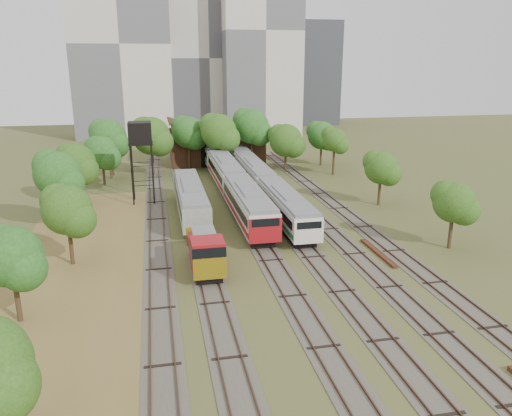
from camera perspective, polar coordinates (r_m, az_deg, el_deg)
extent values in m
plane|color=#475123|center=(36.83, 8.65, -11.86)|extent=(240.00, 240.00, 0.00)
cube|color=brown|center=(42.50, -19.20, -8.60)|extent=(14.00, 60.00, 0.04)
cube|color=#4C473D|center=(57.95, -11.31, -1.28)|extent=(2.60, 80.00, 0.06)
cube|color=#472D1E|center=(57.93, -12.02, -1.23)|extent=(0.08, 80.00, 0.14)
cube|color=#472D1E|center=(57.92, -10.60, -1.15)|extent=(0.08, 80.00, 0.14)
cube|color=#4C473D|center=(58.07, -7.36, -1.05)|extent=(2.60, 80.00, 0.06)
cube|color=#472D1E|center=(58.00, -8.07, -1.01)|extent=(0.08, 80.00, 0.14)
cube|color=#472D1E|center=(58.09, -6.66, -0.92)|extent=(0.08, 80.00, 0.14)
cube|color=#4C473D|center=(58.76, -1.52, -0.71)|extent=(2.60, 80.00, 0.06)
cube|color=#472D1E|center=(58.62, -2.21, -0.66)|extent=(0.08, 80.00, 0.14)
cube|color=#472D1E|center=(58.86, -0.84, -0.58)|extent=(0.08, 80.00, 0.14)
cube|color=#4C473D|center=(59.55, 2.27, -0.48)|extent=(2.60, 80.00, 0.06)
cube|color=#472D1E|center=(59.37, 1.60, -0.43)|extent=(0.08, 80.00, 0.14)
cube|color=#472D1E|center=(59.70, 2.94, -0.35)|extent=(0.08, 80.00, 0.14)
cube|color=#4C473D|center=(60.60, 5.94, -0.25)|extent=(2.60, 80.00, 0.06)
cube|color=#472D1E|center=(60.37, 5.30, -0.21)|extent=(0.08, 80.00, 0.14)
cube|color=#472D1E|center=(60.79, 6.59, -0.13)|extent=(0.08, 80.00, 0.14)
cube|color=#4C473D|center=(61.89, 9.48, -0.04)|extent=(2.60, 80.00, 0.06)
cube|color=#472D1E|center=(61.62, 8.86, 0.00)|extent=(0.08, 80.00, 0.14)
cube|color=#472D1E|center=(62.12, 10.10, 0.08)|extent=(0.08, 80.00, 0.14)
cube|color=black|center=(55.17, -0.85, -1.41)|extent=(2.38, 15.64, 0.86)
cube|color=silver|center=(54.65, -0.86, 0.37)|extent=(3.13, 17.00, 2.70)
cube|color=black|center=(54.57, -0.86, 0.69)|extent=(3.19, 15.64, 0.92)
cube|color=slate|center=(54.25, -0.87, 1.94)|extent=(2.88, 16.66, 0.39)
cube|color=maroon|center=(54.87, -0.86, -0.39)|extent=(3.19, 16.66, 0.49)
cube|color=maroon|center=(46.80, 1.07, -2.60)|extent=(3.17, 0.25, 2.43)
cube|color=black|center=(71.81, -3.47, 2.79)|extent=(2.38, 15.64, 0.86)
cube|color=silver|center=(71.41, -3.49, 4.18)|extent=(3.13, 17.00, 2.70)
cube|color=black|center=(71.34, -3.49, 4.43)|extent=(3.19, 15.64, 0.92)
cube|color=slate|center=(71.10, -3.51, 5.39)|extent=(2.88, 16.66, 0.39)
cube|color=maroon|center=(71.58, -3.48, 3.58)|extent=(3.19, 16.66, 0.49)
cube|color=black|center=(55.29, 3.38, -1.45)|extent=(2.16, 15.64, 0.79)
cube|color=silver|center=(54.81, 3.41, 0.17)|extent=(2.85, 17.00, 2.46)
cube|color=black|center=(54.73, 3.42, 0.46)|extent=(2.91, 15.64, 0.84)
cube|color=slate|center=(54.44, 3.44, 1.59)|extent=(2.62, 16.66, 0.35)
cube|color=#1C7040|center=(55.01, 3.40, -0.52)|extent=(2.91, 16.66, 0.44)
cube|color=silver|center=(47.13, 6.05, -2.80)|extent=(2.89, 0.25, 2.21)
cube|color=black|center=(71.70, -0.20, 2.76)|extent=(2.16, 15.64, 0.79)
cube|color=silver|center=(71.33, -0.20, 4.03)|extent=(2.85, 17.00, 2.46)
cube|color=black|center=(71.27, -0.21, 4.26)|extent=(2.91, 15.64, 0.84)
cube|color=slate|center=(71.05, -0.21, 5.14)|extent=(2.62, 16.66, 0.35)
cube|color=#1C7040|center=(71.49, -0.20, 3.49)|extent=(2.91, 16.66, 0.44)
cube|color=black|center=(88.53, -2.45, 5.38)|extent=(2.16, 15.64, 0.79)
cube|color=silver|center=(88.23, -2.46, 6.42)|extent=(2.85, 17.00, 2.46)
cube|color=black|center=(88.18, -2.47, 6.61)|extent=(2.91, 15.64, 0.84)
cube|color=slate|center=(88.00, -2.47, 7.32)|extent=(2.62, 16.66, 0.35)
cube|color=#1C7040|center=(88.36, -2.46, 5.98)|extent=(2.91, 16.66, 0.44)
cube|color=black|center=(89.76, -5.17, 5.50)|extent=(2.28, 14.72, 0.83)
cube|color=silver|center=(89.45, -5.20, 6.57)|extent=(3.00, 16.00, 2.59)
cube|color=black|center=(89.40, -5.20, 6.77)|extent=(3.06, 14.72, 0.88)
cube|color=slate|center=(89.21, -5.22, 7.51)|extent=(2.76, 15.68, 0.37)
cube|color=#1C7040|center=(89.58, -5.19, 6.12)|extent=(3.06, 15.68, 0.47)
cube|color=silver|center=(81.71, -4.55, 5.56)|extent=(3.04, 0.25, 2.33)
cube|color=black|center=(43.93, -5.84, -6.28)|extent=(2.16, 7.20, 0.89)
cube|color=maroon|center=(44.23, -5.99, -4.48)|extent=(2.46, 4.40, 1.48)
cube|color=maroon|center=(40.87, -5.53, -5.37)|extent=(2.66, 2.56, 2.66)
cube|color=black|center=(40.63, -5.55, -4.54)|extent=(2.70, 2.61, 0.89)
cube|color=gold|center=(39.87, -5.29, -6.94)|extent=(2.66, 0.20, 1.77)
cube|color=gold|center=(47.20, -6.38, -3.19)|extent=(2.66, 0.20, 1.77)
cube|color=slate|center=(42.93, -5.95, -2.83)|extent=(1.97, 3.60, 0.20)
cube|color=black|center=(58.57, -7.43, -0.51)|extent=(2.25, 16.56, 0.82)
cube|color=gray|center=(58.10, -7.49, 1.08)|extent=(2.97, 18.00, 2.56)
cube|color=black|center=(58.02, -7.50, 1.37)|extent=(3.03, 16.56, 0.87)
cube|color=slate|center=(57.73, -7.54, 2.48)|extent=(2.73, 17.64, 0.37)
cylinder|color=black|center=(63.48, -13.99, 3.56)|extent=(0.19, 0.19, 7.46)
cylinder|color=black|center=(63.42, -11.71, 3.70)|extent=(0.19, 0.19, 7.46)
cylinder|color=black|center=(65.94, -13.92, 4.04)|extent=(0.19, 0.19, 7.46)
cylinder|color=black|center=(65.88, -11.72, 4.17)|extent=(0.19, 0.19, 7.46)
cube|color=black|center=(63.97, -13.05, 7.22)|extent=(2.94, 2.94, 0.20)
cube|color=black|center=(63.78, -13.13, 8.43)|extent=(2.80, 2.80, 2.52)
cube|color=#512717|center=(48.23, 13.76, -4.99)|extent=(0.45, 7.14, 0.23)
cube|color=#3C1D16|center=(90.14, -4.62, 7.07)|extent=(16.00, 11.00, 5.50)
cube|color=#3C1D16|center=(89.27, -7.25, 9.07)|extent=(8.45, 11.55, 2.96)
cube|color=#3C1D16|center=(90.22, -2.12, 9.27)|extent=(8.45, 11.55, 2.96)
cube|color=black|center=(84.90, -4.15, 6.12)|extent=(6.40, 0.15, 4.12)
cylinder|color=#382616|center=(38.31, -25.64, -9.08)|extent=(0.36, 0.36, 3.79)
sphere|color=#265015|center=(37.23, -26.20, -5.00)|extent=(4.14, 4.14, 4.14)
cylinder|color=#382616|center=(46.82, -20.41, -3.80)|extent=(0.36, 0.36, 3.96)
sphere|color=#265015|center=(45.91, -20.79, -0.21)|extent=(4.34, 4.34, 4.34)
cylinder|color=#382616|center=(56.24, -21.35, -0.11)|extent=(0.36, 0.36, 4.83)
sphere|color=#265015|center=(55.37, -21.74, 3.59)|extent=(4.78, 4.78, 4.78)
cylinder|color=#382616|center=(66.44, -19.63, 2.15)|extent=(0.36, 0.36, 4.07)
sphere|color=#265015|center=(65.78, -19.90, 4.80)|extent=(4.89, 4.89, 4.89)
cylinder|color=#382616|center=(75.51, -17.02, 3.90)|extent=(0.36, 0.36, 3.76)
sphere|color=#265015|center=(74.97, -17.21, 6.06)|extent=(4.73, 4.73, 4.73)
cylinder|color=#382616|center=(82.06, -16.07, 5.01)|extent=(0.36, 0.36, 3.97)
sphere|color=#265015|center=(81.54, -16.24, 7.11)|extent=(4.01, 4.01, 4.01)
cylinder|color=#382616|center=(79.67, -16.31, 5.00)|extent=(0.36, 0.36, 4.89)
sphere|color=#265015|center=(79.05, -16.53, 7.68)|extent=(5.51, 5.51, 5.51)
cylinder|color=#382616|center=(80.47, -11.73, 5.41)|extent=(0.36, 0.36, 4.86)
sphere|color=#265015|center=(79.86, -11.88, 8.06)|extent=(5.90, 5.90, 5.90)
cylinder|color=#382616|center=(83.93, -7.66, 6.04)|extent=(0.36, 0.36, 4.82)
sphere|color=#265015|center=(83.35, -7.76, 8.56)|extent=(5.21, 5.21, 5.21)
cylinder|color=#382616|center=(80.50, -4.21, 5.84)|extent=(0.36, 0.36, 5.19)
sphere|color=#265015|center=(79.87, -4.27, 8.66)|extent=(5.71, 5.71, 5.71)
cylinder|color=#382616|center=(84.59, -0.51, 6.48)|extent=(0.36, 0.36, 5.44)
sphere|color=#265015|center=(83.96, -0.52, 9.31)|extent=(5.79, 5.79, 5.79)
cylinder|color=#382616|center=(81.90, 3.39, 5.60)|extent=(0.36, 0.36, 3.96)
sphere|color=#265015|center=(81.38, 3.43, 7.71)|extent=(5.33, 5.33, 5.33)
cylinder|color=#382616|center=(87.24, 7.43, 6.19)|extent=(0.36, 0.36, 4.06)
sphere|color=#265015|center=(86.74, 7.51, 8.23)|extent=(4.77, 4.77, 4.77)
cylinder|color=#382616|center=(51.26, 21.36, -2.38)|extent=(0.36, 0.36, 3.61)
sphere|color=#265015|center=(50.49, 21.69, 0.62)|extent=(3.91, 3.91, 3.91)
cylinder|color=#382616|center=(64.07, 13.93, 1.97)|extent=(0.36, 0.36, 3.75)
sphere|color=#265015|center=(63.44, 14.10, 4.51)|extent=(4.10, 4.10, 4.10)
cylinder|color=#382616|center=(80.04, 8.86, 5.32)|extent=(0.36, 0.36, 4.37)
sphere|color=#265015|center=(79.47, 8.96, 7.71)|extent=(3.74, 3.74, 3.74)
cube|color=beige|center=(125.51, -15.16, 17.57)|extent=(22.00, 16.00, 42.00)
cube|color=beige|center=(131.02, -5.81, 16.64)|extent=(20.00, 18.00, 36.00)
cube|color=beige|center=(125.16, 0.32, 19.49)|extent=(18.00, 16.00, 48.00)
cube|color=#393B40|center=(147.61, 6.70, 15.03)|extent=(12.00, 12.00, 28.00)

